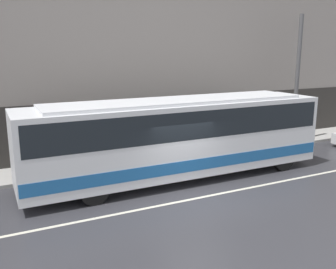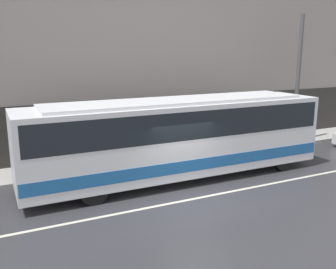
# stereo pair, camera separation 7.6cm
# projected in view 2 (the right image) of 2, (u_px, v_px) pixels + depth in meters

# --- Properties ---
(ground_plane) EXTENTS (60.00, 60.00, 0.00)m
(ground_plane) POSITION_uv_depth(u_px,v_px,m) (195.00, 199.00, 13.17)
(ground_plane) COLOR #333338
(sidewalk) EXTENTS (60.00, 2.25, 0.15)m
(sidewalk) POSITION_uv_depth(u_px,v_px,m) (141.00, 159.00, 17.64)
(sidewalk) COLOR #A09E99
(sidewalk) RESTS_ON ground_plane
(building_facade) EXTENTS (60.00, 0.35, 12.77)m
(building_facade) POSITION_uv_depth(u_px,v_px,m) (129.00, 27.00, 17.41)
(building_facade) COLOR gray
(building_facade) RESTS_ON ground_plane
(lane_stripe) EXTENTS (54.00, 0.14, 0.01)m
(lane_stripe) POSITION_uv_depth(u_px,v_px,m) (195.00, 199.00, 13.17)
(lane_stripe) COLOR beige
(lane_stripe) RESTS_ON ground_plane
(transit_bus) EXTENTS (12.36, 2.55, 3.24)m
(transit_bus) POSITION_uv_depth(u_px,v_px,m) (178.00, 135.00, 14.88)
(transit_bus) COLOR silver
(transit_bus) RESTS_ON ground_plane
(utility_pole_near) EXTENTS (0.22, 0.22, 6.80)m
(utility_pole_near) POSITION_uv_depth(u_px,v_px,m) (298.00, 80.00, 20.12)
(utility_pole_near) COLOR #4C4C4F
(utility_pole_near) RESTS_ON sidewalk
(pedestrian_waiting) EXTENTS (0.36, 0.36, 1.78)m
(pedestrian_waiting) POSITION_uv_depth(u_px,v_px,m) (82.00, 147.00, 16.27)
(pedestrian_waiting) COLOR maroon
(pedestrian_waiting) RESTS_ON sidewalk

